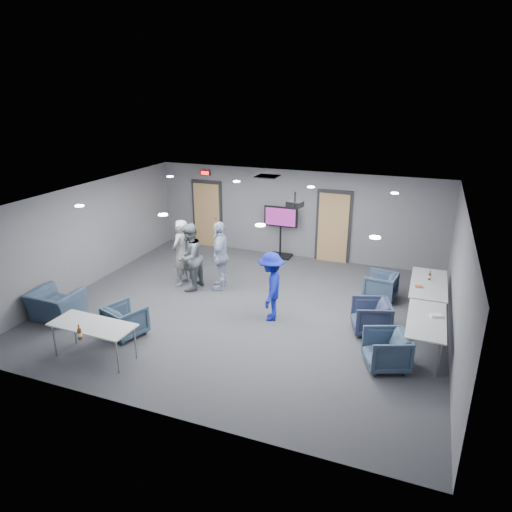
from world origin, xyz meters
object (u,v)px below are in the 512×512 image
(person_c, at_px, (221,255))
(table_right_b, at_px, (426,321))
(chair_right_a, at_px, (380,286))
(table_front_left, at_px, (93,326))
(person_a, at_px, (181,253))
(bottle_right, at_px, (430,276))
(table_right_a, at_px, (429,285))
(tv_stand, at_px, (281,229))
(person_d, at_px, (271,286))
(chair_front_b, at_px, (56,305))
(bottle_front, at_px, (80,334))
(projector, at_px, (295,204))
(chair_front_a, at_px, (126,320))
(chair_right_c, at_px, (386,350))
(person_b, at_px, (189,257))
(chair_right_b, at_px, (371,317))

(person_c, distance_m, table_right_b, 5.30)
(chair_right_a, distance_m, table_front_left, 6.80)
(person_a, distance_m, bottle_right, 6.25)
(table_right_a, height_order, tv_stand, tv_stand)
(person_d, relative_size, tv_stand, 0.99)
(chair_right_a, height_order, chair_front_b, same)
(bottle_front, bearing_deg, projector, 60.56)
(person_c, height_order, projector, projector)
(chair_front_a, height_order, projector, projector)
(person_c, relative_size, chair_right_c, 2.34)
(chair_right_a, height_order, tv_stand, tv_stand)
(person_c, bearing_deg, table_right_a, 81.86)
(person_a, height_order, projector, projector)
(chair_front_a, relative_size, projector, 1.87)
(bottle_right, bearing_deg, chair_right_a, 173.49)
(bottle_front, relative_size, tv_stand, 0.19)
(table_right_a, bearing_deg, person_d, 116.37)
(chair_right_a, relative_size, tv_stand, 0.47)
(bottle_right, bearing_deg, chair_front_b, -155.53)
(table_right_a, distance_m, bottle_right, 0.23)
(chair_front_a, bearing_deg, person_d, -126.18)
(chair_front_a, bearing_deg, chair_front_b, 18.12)
(table_front_left, relative_size, tv_stand, 1.05)
(chair_front_b, relative_size, tv_stand, 0.65)
(person_c, height_order, bottle_right, person_c)
(person_b, distance_m, tv_stand, 3.49)
(chair_right_b, height_order, table_front_left, table_front_left)
(table_front_left, bearing_deg, bottle_right, 38.92)
(person_b, height_order, person_c, person_c)
(person_d, relative_size, bottle_front, 5.35)
(chair_front_b, bearing_deg, tv_stand, -121.55)
(table_right_b, bearing_deg, person_b, 79.59)
(chair_right_b, relative_size, chair_front_a, 1.04)
(chair_right_c, xyz_separation_m, chair_front_a, (-5.30, -0.74, -0.01))
(person_b, height_order, chair_front_b, person_b)
(table_right_b, bearing_deg, chair_front_a, 104.53)
(person_d, bearing_deg, projector, 161.74)
(tv_stand, bearing_deg, person_a, -121.45)
(chair_right_a, height_order, chair_right_b, chair_right_b)
(chair_right_c, relative_size, chair_front_a, 1.04)
(table_right_a, bearing_deg, person_b, 98.12)
(chair_right_a, height_order, chair_front_a, same)
(bottle_front, bearing_deg, chair_front_b, 143.74)
(person_d, height_order, chair_front_a, person_d)
(table_right_b, bearing_deg, person_c, 74.51)
(chair_front_b, relative_size, table_right_a, 0.55)
(chair_right_b, bearing_deg, person_b, -114.54)
(person_a, xyz_separation_m, person_d, (2.88, -1.03, -0.09))
(person_a, distance_m, chair_front_b, 3.30)
(table_right_a, bearing_deg, bottle_right, 0.29)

